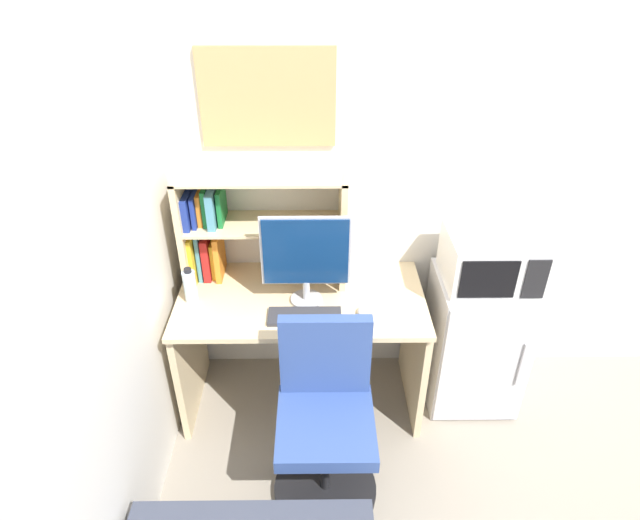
{
  "coord_description": "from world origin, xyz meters",
  "views": [
    {
      "loc": [
        -0.82,
        -2.59,
        2.41
      ],
      "look_at": [
        -0.8,
        -0.37,
        1.0
      ],
      "focal_mm": 29.67,
      "sensor_mm": 36.0,
      "label": 1
    }
  ],
  "objects_px": {
    "keyboard": "(305,316)",
    "microwave": "(491,259)",
    "monitor": "(306,256)",
    "wall_corkboard": "(267,98)",
    "desk_chair": "(325,425)",
    "hutch_bookshelf": "(239,224)",
    "computer_mouse": "(364,312)",
    "mini_fridge": "(474,340)",
    "water_bottle": "(190,286)"
  },
  "relations": [
    {
      "from": "wall_corkboard",
      "to": "computer_mouse",
      "type": "bearing_deg",
      "value": -45.72
    },
    {
      "from": "computer_mouse",
      "to": "desk_chair",
      "type": "distance_m",
      "value": 0.58
    },
    {
      "from": "water_bottle",
      "to": "mini_fridge",
      "type": "distance_m",
      "value": 1.61
    },
    {
      "from": "water_bottle",
      "to": "mini_fridge",
      "type": "bearing_deg",
      "value": 2.6
    },
    {
      "from": "microwave",
      "to": "wall_corkboard",
      "type": "relative_size",
      "value": 0.7
    },
    {
      "from": "water_bottle",
      "to": "microwave",
      "type": "bearing_deg",
      "value": 2.71
    },
    {
      "from": "hutch_bookshelf",
      "to": "wall_corkboard",
      "type": "distance_m",
      "value": 0.66
    },
    {
      "from": "mini_fridge",
      "to": "microwave",
      "type": "bearing_deg",
      "value": 89.98
    },
    {
      "from": "computer_mouse",
      "to": "monitor",
      "type": "bearing_deg",
      "value": 156.85
    },
    {
      "from": "desk_chair",
      "to": "monitor",
      "type": "bearing_deg",
      "value": 99.65
    },
    {
      "from": "desk_chair",
      "to": "wall_corkboard",
      "type": "distance_m",
      "value": 1.59
    },
    {
      "from": "water_bottle",
      "to": "keyboard",
      "type": "bearing_deg",
      "value": -14.48
    },
    {
      "from": "keyboard",
      "to": "hutch_bookshelf",
      "type": "bearing_deg",
      "value": 132.32
    },
    {
      "from": "keyboard",
      "to": "wall_corkboard",
      "type": "relative_size",
      "value": 0.55
    },
    {
      "from": "microwave",
      "to": "wall_corkboard",
      "type": "xyz_separation_m",
      "value": [
        -1.14,
        0.28,
        0.75
      ]
    },
    {
      "from": "keyboard",
      "to": "mini_fridge",
      "type": "distance_m",
      "value": 1.05
    },
    {
      "from": "keyboard",
      "to": "mini_fridge",
      "type": "bearing_deg",
      "value": 13.05
    },
    {
      "from": "hutch_bookshelf",
      "to": "desk_chair",
      "type": "relative_size",
      "value": 0.91
    },
    {
      "from": "hutch_bookshelf",
      "to": "wall_corkboard",
      "type": "height_order",
      "value": "wall_corkboard"
    },
    {
      "from": "mini_fridge",
      "to": "microwave",
      "type": "distance_m",
      "value": 0.55
    },
    {
      "from": "mini_fridge",
      "to": "wall_corkboard",
      "type": "relative_size",
      "value": 1.23
    },
    {
      "from": "monitor",
      "to": "wall_corkboard",
      "type": "xyz_separation_m",
      "value": [
        -0.18,
        0.36,
        0.68
      ]
    },
    {
      "from": "microwave",
      "to": "wall_corkboard",
      "type": "height_order",
      "value": "wall_corkboard"
    },
    {
      "from": "computer_mouse",
      "to": "wall_corkboard",
      "type": "xyz_separation_m",
      "value": [
        -0.47,
        0.48,
        0.93
      ]
    },
    {
      "from": "monitor",
      "to": "water_bottle",
      "type": "bearing_deg",
      "value": 179.35
    },
    {
      "from": "monitor",
      "to": "microwave",
      "type": "xyz_separation_m",
      "value": [
        0.95,
        0.08,
        -0.08
      ]
    },
    {
      "from": "microwave",
      "to": "keyboard",
      "type": "bearing_deg",
      "value": -166.78
    },
    {
      "from": "monitor",
      "to": "desk_chair",
      "type": "distance_m",
      "value": 0.82
    },
    {
      "from": "keyboard",
      "to": "desk_chair",
      "type": "bearing_deg",
      "value": -75.86
    },
    {
      "from": "hutch_bookshelf",
      "to": "microwave",
      "type": "relative_size",
      "value": 1.86
    },
    {
      "from": "hutch_bookshelf",
      "to": "microwave",
      "type": "height_order",
      "value": "hutch_bookshelf"
    },
    {
      "from": "water_bottle",
      "to": "desk_chair",
      "type": "bearing_deg",
      "value": -38.1
    },
    {
      "from": "computer_mouse",
      "to": "water_bottle",
      "type": "distance_m",
      "value": 0.9
    },
    {
      "from": "monitor",
      "to": "desk_chair",
      "type": "xyz_separation_m",
      "value": [
        0.09,
        -0.53,
        -0.61
      ]
    },
    {
      "from": "desk_chair",
      "to": "computer_mouse",
      "type": "bearing_deg",
      "value": 63.82
    },
    {
      "from": "keyboard",
      "to": "microwave",
      "type": "xyz_separation_m",
      "value": [
        0.96,
        0.23,
        0.19
      ]
    },
    {
      "from": "hutch_bookshelf",
      "to": "computer_mouse",
      "type": "height_order",
      "value": "hutch_bookshelf"
    },
    {
      "from": "wall_corkboard",
      "to": "hutch_bookshelf",
      "type": "bearing_deg",
      "value": -144.69
    },
    {
      "from": "monitor",
      "to": "computer_mouse",
      "type": "relative_size",
      "value": 5.17
    },
    {
      "from": "keyboard",
      "to": "water_bottle",
      "type": "relative_size",
      "value": 1.84
    },
    {
      "from": "monitor",
      "to": "water_bottle",
      "type": "xyz_separation_m",
      "value": [
        -0.6,
        0.01,
        -0.18
      ]
    },
    {
      "from": "hutch_bookshelf",
      "to": "water_bottle",
      "type": "relative_size",
      "value": 4.33
    },
    {
      "from": "microwave",
      "to": "desk_chair",
      "type": "distance_m",
      "value": 1.19
    },
    {
      "from": "microwave",
      "to": "desk_chair",
      "type": "bearing_deg",
      "value": -144.66
    },
    {
      "from": "computer_mouse",
      "to": "desk_chair",
      "type": "bearing_deg",
      "value": -116.18
    },
    {
      "from": "monitor",
      "to": "microwave",
      "type": "bearing_deg",
      "value": 4.8
    },
    {
      "from": "monitor",
      "to": "keyboard",
      "type": "height_order",
      "value": "monitor"
    },
    {
      "from": "monitor",
      "to": "computer_mouse",
      "type": "height_order",
      "value": "monitor"
    },
    {
      "from": "hutch_bookshelf",
      "to": "water_bottle",
      "type": "height_order",
      "value": "hutch_bookshelf"
    },
    {
      "from": "monitor",
      "to": "wall_corkboard",
      "type": "relative_size",
      "value": 0.74
    }
  ]
}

